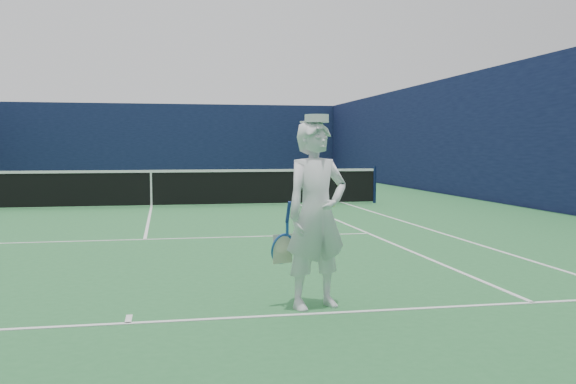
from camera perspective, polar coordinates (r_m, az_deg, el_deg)
name	(u,v)px	position (r m, az deg, el deg)	size (l,w,h in m)	color
ground	(151,207)	(17.95, -12.05, -1.28)	(80.00, 80.00, 0.00)	#2B7039
court_markings	(151,207)	(17.95, -12.05, -1.27)	(11.03, 23.83, 0.01)	white
windscreen_fence	(150,133)	(17.88, -12.14, 5.11)	(20.12, 36.12, 4.00)	#0E1635
tennis_net	(151,186)	(17.90, -12.07, 0.48)	(12.88, 0.09, 1.07)	#141E4C
tennis_player	(316,214)	(6.46, 2.53, -1.99)	(0.88, 0.65, 1.95)	white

